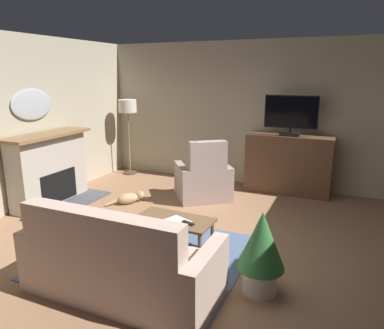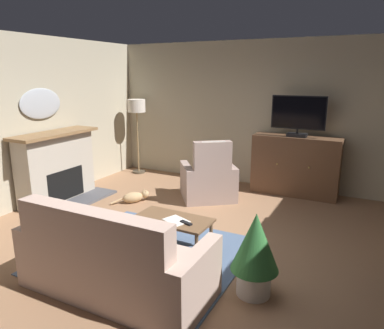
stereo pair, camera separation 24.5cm
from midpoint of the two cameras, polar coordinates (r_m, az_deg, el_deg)
ground_plane at (r=4.63m, az=-3.03°, el=-14.12°), size 6.78×7.05×0.04m
wall_back at (r=7.18m, az=8.74°, el=7.89°), size 6.78×0.10×2.80m
rug_central at (r=4.57m, az=-8.25°, el=-14.29°), size 2.24×2.11×0.01m
fireplace at (r=6.57m, az=-22.62°, el=-0.94°), size 0.86×1.60×1.22m
wall_mirror_oval at (r=6.57m, az=-25.06°, el=8.66°), size 0.06×0.84×0.52m
tv_cabinet at (r=6.84m, az=14.01°, el=-0.18°), size 1.54×0.47×1.09m
television at (r=6.62m, az=14.42°, el=7.69°), size 0.93×0.20×0.72m
coffee_table at (r=4.57m, az=-4.42°, el=-9.17°), size 0.99×0.52×0.41m
tv_remote at (r=4.39m, az=-2.25°, el=-9.29°), size 0.18×0.10×0.02m
folded_newspaper at (r=4.48m, az=-3.87°, el=-8.93°), size 0.36×0.32×0.01m
sofa_floral at (r=3.79m, az=-13.52°, el=-15.33°), size 1.97×0.85×0.99m
armchair_near_window at (r=6.36m, az=0.76°, el=-2.54°), size 1.21×1.20×1.11m
potted_plant_small_fern_corner at (r=3.71m, az=9.05°, el=-12.99°), size 0.48×0.48×0.88m
cat at (r=6.31m, az=-10.93°, el=-5.25°), size 0.48×0.55×0.21m
floor_lamp at (r=7.93m, az=-11.07°, el=8.16°), size 0.38×0.38×1.64m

